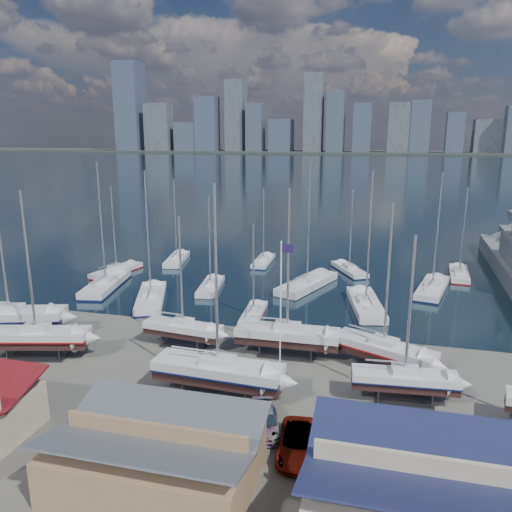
# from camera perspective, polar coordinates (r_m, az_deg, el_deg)

# --- Properties ---
(ground) EXTENTS (1400.00, 1400.00, 0.00)m
(ground) POSITION_cam_1_polar(r_m,az_deg,el_deg) (47.24, -2.66, -12.72)
(ground) COLOR #605E59
(ground) RESTS_ON ground
(water) EXTENTS (1400.00, 600.00, 0.40)m
(water) POSITION_cam_1_polar(r_m,az_deg,el_deg) (351.29, 12.44, 9.88)
(water) COLOR #192D3A
(water) RESTS_ON ground
(far_shore) EXTENTS (1400.00, 80.00, 2.20)m
(far_shore) POSITION_cam_1_polar(r_m,az_deg,el_deg) (610.88, 13.41, 11.42)
(far_shore) COLOR #2D332D
(far_shore) RESTS_ON ground
(skyline) EXTENTS (639.14, 43.80, 107.69)m
(skyline) POSITION_cam_1_polar(r_m,az_deg,el_deg) (604.80, 12.83, 15.03)
(skyline) COLOR #475166
(skyline) RESTS_ON far_shore
(shed_grey) EXTENTS (12.60, 8.40, 4.17)m
(shed_grey) POSITION_cam_1_polar(r_m,az_deg,el_deg) (33.29, -11.32, -21.08)
(shed_grey) COLOR #8C6B4C
(shed_grey) RESTS_ON ground
(shed_blue) EXTENTS (13.65, 9.45, 4.71)m
(shed_blue) POSITION_cam_1_polar(r_m,az_deg,el_deg) (30.87, 19.51, -24.18)
(shed_blue) COLOR #BFB293
(shed_blue) RESTS_ON ground
(sailboat_cradle_0) EXTENTS (11.91, 6.39, 18.35)m
(sailboat_cradle_0) POSITION_cam_1_polar(r_m,az_deg,el_deg) (59.26, -26.33, -6.30)
(sailboat_cradle_0) COLOR #2D2D33
(sailboat_cradle_0) RESTS_ON ground
(sailboat_cradle_1) EXTENTS (10.40, 5.16, 16.17)m
(sailboat_cradle_1) POSITION_cam_1_polar(r_m,az_deg,el_deg) (52.96, -23.79, -8.47)
(sailboat_cradle_1) COLOR #2D2D33
(sailboat_cradle_1) RESTS_ON ground
(sailboat_cradle_2) EXTENTS (8.33, 3.15, 13.48)m
(sailboat_cradle_2) POSITION_cam_1_polar(r_m,az_deg,el_deg) (51.47, -8.36, -8.20)
(sailboat_cradle_2) COLOR #2D2D33
(sailboat_cradle_2) RESTS_ON ground
(sailboat_cradle_3) EXTENTS (11.04, 3.60, 17.49)m
(sailboat_cradle_3) POSITION_cam_1_polar(r_m,az_deg,el_deg) (42.03, -4.36, -13.00)
(sailboat_cradle_3) COLOR #2D2D33
(sailboat_cradle_3) RESTS_ON ground
(sailboat_cradle_4) EXTENTS (10.04, 2.98, 16.29)m
(sailboat_cradle_4) POSITION_cam_1_polar(r_m,az_deg,el_deg) (49.06, 3.58, -9.01)
(sailboat_cradle_4) COLOR #2D2D33
(sailboat_cradle_4) RESTS_ON ground
(sailboat_cradle_5) EXTENTS (8.57, 3.11, 13.74)m
(sailboat_cradle_5) POSITION_cam_1_polar(r_m,az_deg,el_deg) (42.79, 16.62, -13.35)
(sailboat_cradle_5) COLOR #2D2D33
(sailboat_cradle_5) RESTS_ON ground
(sailboat_cradle_6) EXTENTS (9.74, 6.43, 15.41)m
(sailboat_cradle_6) POSITION_cam_1_polar(r_m,az_deg,el_deg) (47.37, 14.37, -10.36)
(sailboat_cradle_6) COLOR #2D2D33
(sailboat_cradle_6) RESTS_ON ground
(sailboat_moored_0) EXTENTS (5.61, 12.69, 18.34)m
(sailboat_moored_0) POSITION_cam_1_polar(r_m,az_deg,el_deg) (73.31, -16.78, -3.32)
(sailboat_moored_0) COLOR black
(sailboat_moored_0) RESTS_ON water
(sailboat_moored_1) EXTENTS (4.69, 9.91, 14.28)m
(sailboat_moored_1) POSITION_cam_1_polar(r_m,az_deg,el_deg) (80.60, -15.64, -1.73)
(sailboat_moored_1) COLOR black
(sailboat_moored_1) RESTS_ON water
(sailboat_moored_2) EXTENTS (4.55, 10.04, 14.64)m
(sailboat_moored_2) POSITION_cam_1_polar(r_m,az_deg,el_deg) (85.60, -9.04, -0.49)
(sailboat_moored_2) COLOR black
(sailboat_moored_2) RESTS_ON water
(sailboat_moored_3) EXTENTS (7.33, 12.17, 17.60)m
(sailboat_moored_3) POSITION_cam_1_polar(r_m,az_deg,el_deg) (65.90, -11.90, -4.93)
(sailboat_moored_3) COLOR black
(sailboat_moored_3) RESTS_ON water
(sailboat_moored_4) EXTENTS (3.81, 9.27, 13.59)m
(sailboat_moored_4) POSITION_cam_1_polar(r_m,az_deg,el_deg) (69.98, -5.21, -3.57)
(sailboat_moored_4) COLOR black
(sailboat_moored_4) RESTS_ON water
(sailboat_moored_5) EXTENTS (2.77, 8.98, 13.32)m
(sailboat_moored_5) POSITION_cam_1_polar(r_m,az_deg,el_deg) (83.46, 0.85, -0.69)
(sailboat_moored_5) COLOR black
(sailboat_moored_5) RESTS_ON water
(sailboat_moored_6) EXTENTS (2.71, 7.97, 11.73)m
(sailboat_moored_6) POSITION_cam_1_polar(r_m,az_deg,el_deg) (59.52, -0.28, -6.66)
(sailboat_moored_6) COLOR black
(sailboat_moored_6) RESTS_ON water
(sailboat_moored_7) EXTENTS (7.55, 12.85, 18.74)m
(sailboat_moored_7) POSITION_cam_1_polar(r_m,az_deg,el_deg) (70.80, 5.86, -3.38)
(sailboat_moored_7) COLOR black
(sailboat_moored_7) RESTS_ON water
(sailboat_moored_8) EXTENTS (6.58, 9.23, 13.63)m
(sailboat_moored_8) POSITION_cam_1_polar(r_m,az_deg,el_deg) (79.57, 10.61, -1.65)
(sailboat_moored_8) COLOR black
(sailboat_moored_8) RESTS_ON water
(sailboat_moored_9) EXTENTS (5.56, 12.14, 17.70)m
(sailboat_moored_9) POSITION_cam_1_polar(r_m,az_deg,el_deg) (63.54, 12.41, -5.65)
(sailboat_moored_9) COLOR black
(sailboat_moored_9) RESTS_ON water
(sailboat_moored_10) EXTENTS (5.66, 11.80, 17.00)m
(sailboat_moored_10) POSITION_cam_1_polar(r_m,az_deg,el_deg) (72.72, 19.50, -3.67)
(sailboat_moored_10) COLOR black
(sailboat_moored_10) RESTS_ON water
(sailboat_moored_11) EXTENTS (3.44, 9.69, 14.20)m
(sailboat_moored_11) POSITION_cam_1_polar(r_m,az_deg,el_deg) (81.84, 22.19, -2.02)
(sailboat_moored_11) COLOR black
(sailboat_moored_11) RESTS_ON water
(car_a) EXTENTS (2.98, 4.53, 1.43)m
(car_a) POSITION_cam_1_polar(r_m,az_deg,el_deg) (44.31, -26.37, -15.09)
(car_a) COLOR gray
(car_a) RESTS_ON ground
(car_b) EXTENTS (4.33, 1.71, 1.40)m
(car_b) POSITION_cam_1_polar(r_m,az_deg,el_deg) (39.19, -7.22, -17.62)
(car_b) COLOR gray
(car_b) RESTS_ON ground
(car_c) EXTENTS (3.18, 6.04, 1.62)m
(car_c) POSITION_cam_1_polar(r_m,az_deg,el_deg) (35.95, 4.89, -20.52)
(car_c) COLOR gray
(car_c) RESTS_ON ground
(car_d) EXTENTS (3.40, 5.30, 1.43)m
(car_d) POSITION_cam_1_polar(r_m,az_deg,el_deg) (38.26, 1.08, -18.32)
(car_d) COLOR gray
(car_d) RESTS_ON ground
(flagpole) EXTENTS (1.08, 0.12, 12.23)m
(flagpole) POSITION_cam_1_polar(r_m,az_deg,el_deg) (43.70, 2.95, -4.94)
(flagpole) COLOR white
(flagpole) RESTS_ON ground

